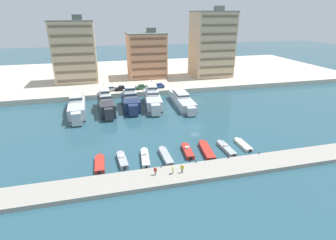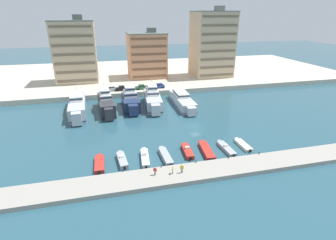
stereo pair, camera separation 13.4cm
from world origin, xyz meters
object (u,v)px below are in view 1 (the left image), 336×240
Objects in this scene: motorboat_cream_right at (243,145)px; car_green_center_left at (141,87)px; car_blue_center_right at (159,86)px; car_grey_center at (150,86)px; pedestrian_far_side at (173,169)px; pedestrian_mid_deck at (182,168)px; yacht_silver_center_left at (153,99)px; motorboat_red_center at (187,151)px; motorboat_red_center_right at (207,150)px; yacht_silver_far_left at (77,105)px; motorboat_red_far_left at (100,164)px; motorboat_white_mid_left at (145,158)px; yacht_navy_mid_left at (131,101)px; motorboat_grey_center_left at (166,156)px; car_white_mid_left at (131,87)px; yacht_silver_center at (182,100)px; motorboat_grey_mid_right at (226,148)px; car_silver_far_left at (111,88)px; car_black_left at (121,88)px; pedestrian_near_edge at (155,170)px; yacht_charcoal_left at (106,103)px; motorboat_grey_left at (122,160)px.

car_green_center_left is at bearing 108.96° from motorboat_cream_right.
motorboat_cream_right is 48.39m from car_blue_center_right.
pedestrian_far_side is at bearing -96.19° from car_grey_center.
pedestrian_mid_deck reaches higher than motorboat_cream_right.
yacht_silver_center_left is 32.34m from motorboat_red_center.
motorboat_red_center_right is (5.61, -32.92, -2.02)m from yacht_silver_center_left.
car_green_center_left is (21.67, 15.43, 0.41)m from yacht_silver_far_left.
motorboat_white_mid_left is (9.10, -0.19, 0.13)m from motorboat_red_far_left.
yacht_navy_mid_left is 1.99× the size of motorboat_white_mid_left.
motorboat_grey_center_left is 7.00m from pedestrian_far_side.
yacht_silver_center_left is 4.69× the size of car_green_center_left.
motorboat_white_mid_left is 48.60m from car_white_mid_left.
car_blue_center_right is (-4.14, 16.48, 1.01)m from yacht_silver_center.
motorboat_grey_mid_right is (8.75, -0.75, -0.07)m from motorboat_red_center.
car_silver_far_left is at bearing 100.35° from pedestrian_mid_deck.
yacht_silver_center_left reaches higher than car_blue_center_right.
yacht_navy_mid_left is 33.18m from motorboat_grey_center_left.
car_silver_far_left reaches higher than motorboat_grey_mid_right.
car_green_center_left reaches higher than motorboat_white_mid_left.
car_black_left is at bearing 116.49° from motorboat_cream_right.
motorboat_white_mid_left is 4.65× the size of pedestrian_near_edge.
yacht_silver_center_left reaches higher than motorboat_grey_center_left.
yacht_charcoal_left is at bearing -129.16° from car_green_center_left.
pedestrian_near_edge is (0.75, -6.89, 1.29)m from motorboat_white_mid_left.
motorboat_grey_left is at bearing -110.52° from car_blue_center_right.
motorboat_grey_left is 1.65× the size of car_grey_center.
motorboat_white_mid_left is at bearing -77.84° from yacht_charcoal_left.
pedestrian_near_edge reaches higher than motorboat_grey_center_left.
yacht_charcoal_left reaches higher than motorboat_white_mid_left.
motorboat_red_center is 1.66× the size of car_grey_center.
pedestrian_near_edge is (16.05, -39.47, -0.50)m from yacht_silver_far_left.
motorboat_grey_center_left is at bearing 87.41° from pedestrian_far_side.
car_grey_center is (5.70, 48.55, 2.22)m from motorboat_grey_center_left.
car_green_center_left and car_blue_center_right have the same top height.
yacht_navy_mid_left reaches higher than yacht_charcoal_left.
pedestrian_far_side reaches higher than motorboat_grey_left.
motorboat_grey_mid_right is 51.71m from car_black_left.
motorboat_red_far_left is at bearing -111.67° from car_grey_center.
motorboat_red_center_right is at bearing -77.36° from car_white_mid_left.
car_black_left is 1.01× the size of car_blue_center_right.
pedestrian_far_side is (13.06, -7.44, 1.36)m from motorboat_red_far_left.
car_blue_center_right is at bearing 1.39° from car_green_center_left.
car_black_left is (-18.38, 16.33, 1.01)m from yacht_silver_center.
motorboat_grey_mid_right is at bearing -72.79° from yacht_silver_center_left.
yacht_silver_center_left is 11.71× the size of pedestrian_near_edge.
car_grey_center is (16.82, 16.40, 0.19)m from yacht_charcoal_left.
yacht_silver_center_left is at bearing 79.86° from pedestrian_near_edge.
yacht_navy_mid_left is 8.73× the size of pedestrian_mid_deck.
car_white_mid_left and car_blue_center_right have the same top height.
yacht_navy_mid_left is 32.63m from motorboat_white_mid_left.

